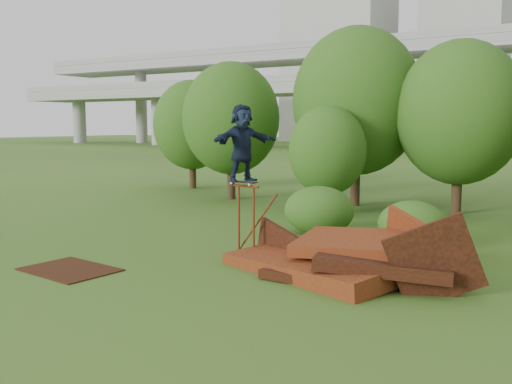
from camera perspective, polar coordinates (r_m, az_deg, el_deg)
The scene contains 15 objects.
ground at distance 12.48m, azimuth -1.62°, elevation -8.48°, with size 240.00×240.00×0.00m, color #2D5116.
scrap_pile at distance 12.68m, azimuth 8.68°, elevation -6.70°, with size 5.87×3.67×2.03m.
grind_rail at distance 14.06m, azimuth -1.00°, elevation -2.31°, with size 0.77×0.15×1.81m.
skateboard at distance 14.03m, azimuth -1.38°, elevation 1.01°, with size 0.82×0.31×0.08m.
skater at distance 13.96m, azimuth -1.39°, elevation 4.94°, with size 1.75×0.56×1.89m, color #141E34.
flat_plate at distance 13.69m, azimuth -18.13°, elevation -7.38°, with size 2.08×1.49×0.03m, color #32180A.
tree_0 at distance 24.98m, azimuth -2.53°, elevation 7.36°, with size 4.24×4.24×5.98m.
tree_1 at distance 23.35m, azimuth 10.05°, elevation 8.90°, with size 5.14×5.14×7.15m.
tree_2 at distance 20.70m, azimuth 7.16°, elevation 4.12°, with size 2.81×2.81×3.96m.
tree_3 at distance 22.05m, azimuth 19.71°, elevation 7.47°, with size 4.56×4.56×6.33m.
tree_6 at distance 29.43m, azimuth -6.41°, elevation 6.68°, with size 3.96×3.96×5.53m.
shrub_left at distance 17.10m, azimuth 6.32°, elevation -1.84°, with size 2.11×1.95×1.46m, color #274A13.
shrub_right at distance 15.64m, azimuth 15.35°, elevation -3.18°, with size 1.82×1.67×1.29m, color #274A13.
building_left at distance 115.04m, azimuth 8.35°, elevation 13.83°, with size 18.00×16.00×35.00m, color #9E9E99.
building_right at distance 114.86m, azimuth 20.12°, elevation 11.74°, with size 14.00×14.00×28.00m, color #9E9E99.
Camera 1 is at (6.52, -10.12, 3.29)m, focal length 40.00 mm.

